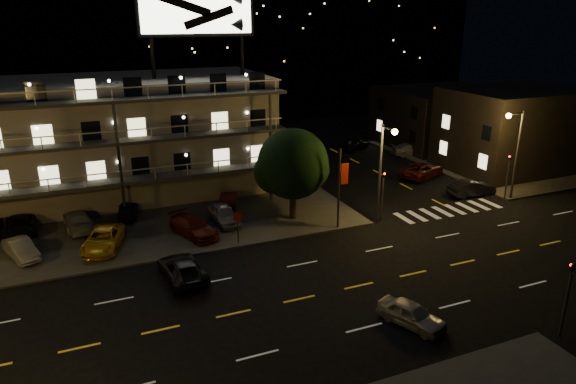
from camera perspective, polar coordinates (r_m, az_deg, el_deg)
name	(u,v)px	position (r m, az deg, el deg)	size (l,w,h in m)	color
ground	(330,292)	(31.38, 4.66, -11.05)	(140.00, 140.00, 0.00)	black
curb_nw	(72,212)	(46.68, -22.90, -2.07)	(44.00, 24.00, 0.15)	#363533
curb_ne	(482,158)	(63.30, 20.78, 3.52)	(16.00, 24.00, 0.15)	#363533
motel	(111,137)	(49.04, -19.04, 5.83)	(28.00, 13.80, 18.10)	gray
side_bldg_front	(514,129)	(59.65, 23.83, 6.38)	(14.06, 10.00, 8.50)	black
side_bldg_back	(440,117)	(68.40, 16.56, 8.02)	(14.06, 12.00, 7.00)	black
hill_backdrop	(109,41)	(93.09, -19.28, 15.51)	(120.00, 25.00, 24.00)	black
streetlight_nc	(383,164)	(39.83, 10.52, 3.08)	(0.44, 1.92, 8.00)	#2D2D30
streetlight_ne	(515,146)	(48.74, 23.92, 4.68)	(1.92, 0.44, 8.00)	#2D2D30
signal_nw	(383,191)	(41.24, 10.49, 0.16)	(0.20, 0.27, 4.60)	#2D2D30
signal_sw	(568,292)	(29.78, 28.69, -9.69)	(0.20, 0.27, 4.60)	#2D2D30
signal_ne	(508,172)	(49.36, 23.27, 2.05)	(0.27, 0.20, 4.60)	#2D2D30
banner_north	(340,187)	(38.96, 5.80, 0.59)	(0.83, 0.16, 6.40)	#2D2D30
stop_sign	(238,223)	(36.75, -5.61, -3.42)	(0.91, 0.11, 2.61)	#2D2D30
tree	(292,166)	(40.21, 0.48, 2.91)	(5.84, 5.62, 7.35)	black
lot_car_1	(21,249)	(39.14, -27.54, -5.65)	(1.35, 3.87, 1.27)	#95969B
lot_car_2	(103,239)	(38.34, -19.83, -4.96)	(2.29, 4.96, 1.38)	gold
lot_car_3	(194,227)	(38.80, -10.44, -3.81)	(1.93, 4.74, 1.38)	#53150B
lot_car_4	(224,214)	(40.72, -7.14, -2.44)	(1.73, 4.30, 1.47)	#95969B
lot_car_6	(20,223)	(43.90, -27.63, -3.03)	(2.26, 4.90, 1.36)	black
lot_car_7	(78,220)	(42.50, -22.27, -2.90)	(1.95, 4.79, 1.39)	#95969B
lot_car_8	(127,209)	(43.61, -17.45, -1.87)	(1.49, 3.71, 1.26)	black
lot_car_9	(229,200)	(44.09, -6.60, -0.85)	(1.33, 3.83, 1.26)	#53150B
side_car_0	(471,188)	(49.78, 19.71, 0.41)	(1.55, 4.44, 1.46)	black
side_car_1	(422,170)	(54.01, 14.67, 2.38)	(2.54, 5.51, 1.53)	#53150B
side_car_2	(411,150)	(62.35, 13.53, 4.61)	(1.95, 4.80, 1.39)	#95969B
side_car_3	(354,144)	(63.90, 7.39, 5.36)	(1.71, 4.25, 1.45)	black
road_car_east	(412,314)	(28.82, 13.57, -13.07)	(1.52, 3.77, 1.28)	#95969B
road_car_west	(182,269)	(33.12, -11.69, -8.35)	(2.26, 4.91, 1.36)	black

